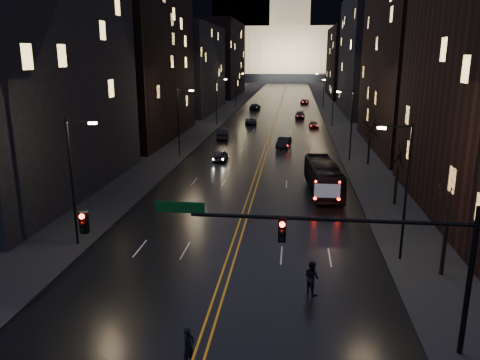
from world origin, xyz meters
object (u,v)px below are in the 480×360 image
(oncoming_car_a, at_px, (221,156))
(pedestrian_a, at_px, (189,347))
(oncoming_car_b, at_px, (223,134))
(receding_car_a, at_px, (284,142))
(pedestrian_b, at_px, (312,277))
(bus, at_px, (323,177))
(traffic_signal, at_px, (338,244))

(oncoming_car_a, xyz_separation_m, pedestrian_a, (4.94, -40.37, 0.18))
(oncoming_car_b, distance_m, receding_car_a, 11.79)
(pedestrian_a, xyz_separation_m, pedestrian_b, (5.44, 7.00, 0.09))
(bus, bearing_deg, pedestrian_a, -109.61)
(pedestrian_a, bearing_deg, oncoming_car_a, 31.67)
(bus, xyz_separation_m, oncoming_car_b, (-14.29, 28.82, -0.65))
(oncoming_car_a, distance_m, pedestrian_b, 34.95)
(oncoming_car_b, relative_size, pedestrian_a, 2.93)
(oncoming_car_a, relative_size, pedestrian_b, 2.13)
(traffic_signal, bearing_deg, oncoming_car_b, 103.71)
(bus, bearing_deg, oncoming_car_b, 111.29)
(bus, relative_size, pedestrian_a, 6.08)
(bus, distance_m, pedestrian_a, 28.71)
(traffic_signal, relative_size, oncoming_car_b, 3.32)
(traffic_signal, xyz_separation_m, oncoming_car_b, (-13.33, 54.62, -4.25))
(oncoming_car_a, height_order, pedestrian_a, pedestrian_a)
(receding_car_a, height_order, pedestrian_a, pedestrian_a)
(bus, relative_size, oncoming_car_a, 2.60)
(oncoming_car_a, xyz_separation_m, pedestrian_b, (10.38, -33.37, 0.27))
(traffic_signal, distance_m, oncoming_car_b, 56.38)
(traffic_signal, height_order, receding_car_a, traffic_signal)
(traffic_signal, distance_m, receding_car_a, 48.57)
(bus, xyz_separation_m, pedestrian_a, (-7.20, -27.79, -0.62))
(bus, height_order, pedestrian_b, bus)
(receding_car_a, distance_m, pedestrian_a, 50.33)
(traffic_signal, xyz_separation_m, pedestrian_a, (-6.23, -2.00, -4.21))
(oncoming_car_a, xyz_separation_m, receding_car_a, (7.77, 9.88, 0.07))
(receding_car_a, distance_m, pedestrian_b, 43.33)
(traffic_signal, distance_m, pedestrian_b, 6.53)
(bus, xyz_separation_m, receding_car_a, (-4.37, 22.46, -0.73))
(bus, bearing_deg, receding_car_a, 95.93)
(traffic_signal, bearing_deg, pedestrian_b, 99.00)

